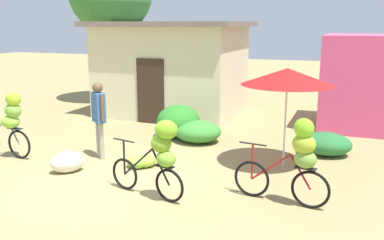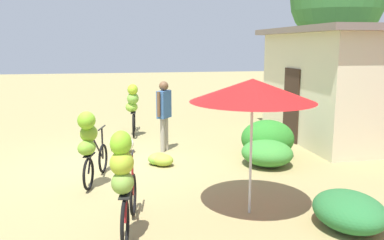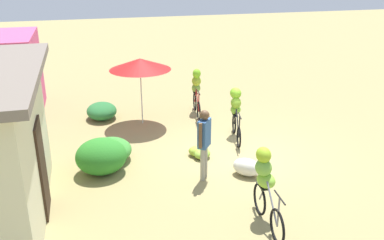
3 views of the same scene
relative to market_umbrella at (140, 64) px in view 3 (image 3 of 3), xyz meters
The scene contains 11 objects.
ground_plane 4.16m from the market_umbrella, 144.50° to the right, with size 60.00×60.00×0.00m, color #958654.
hedge_bush_front_left 3.73m from the market_umbrella, 154.25° to the left, with size 1.16×1.25×0.88m, color #2B7C26.
hedge_bush_front_right 3.18m from the market_umbrella, 153.19° to the left, with size 1.23×1.11×0.56m, color #398832.
hedge_bush_mid 2.24m from the market_umbrella, 57.59° to the left, with size 1.20×0.98×0.53m, color #276E34.
market_umbrella is the anchor object (origin of this frame).
bicycle_leftmost 6.24m from the market_umbrella, 165.40° to the right, with size 1.63×0.45×1.53m.
bicycle_near_pile 3.26m from the market_umbrella, 124.60° to the right, with size 1.61×0.57×1.46m.
bicycle_center_loaded 2.29m from the market_umbrella, 75.91° to the right, with size 1.69×0.43×1.54m.
banana_pile_on_ground 3.59m from the market_umbrella, 158.64° to the right, with size 0.78×0.71×0.26m.
produce_sack 4.89m from the market_umbrella, 155.05° to the right, with size 0.70×0.44×0.44m, color silver.
person_vendor 4.21m from the market_umbrella, 167.84° to the right, with size 0.48×0.40×1.76m.
Camera 3 is at (-9.50, 3.85, 4.92)m, focal length 38.69 mm.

